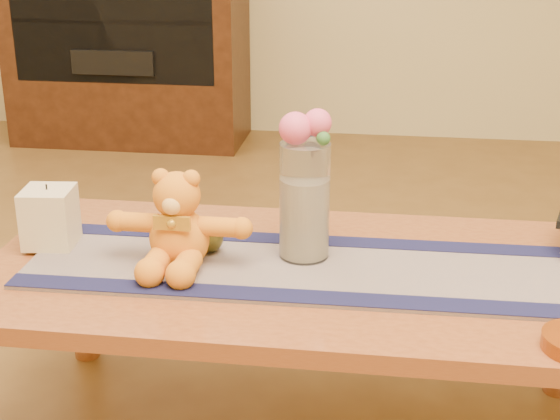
# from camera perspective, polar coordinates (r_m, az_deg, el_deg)

# --- Properties ---
(coffee_table_top) EXTENTS (1.40, 0.70, 0.04)m
(coffee_table_top) POSITION_cam_1_polar(r_m,az_deg,el_deg) (1.77, 1.61, -4.63)
(coffee_table_top) COLOR brown
(coffee_table_top) RESTS_ON floor
(table_leg_bl) EXTENTS (0.07, 0.07, 0.41)m
(table_leg_bl) POSITION_cam_1_polar(r_m,az_deg,el_deg) (2.27, -13.92, -5.54)
(table_leg_bl) COLOR brown
(table_leg_bl) RESTS_ON floor
(persian_runner) EXTENTS (1.20, 0.37, 0.01)m
(persian_runner) POSITION_cam_1_polar(r_m,az_deg,el_deg) (1.74, 1.63, -4.13)
(persian_runner) COLOR #181843
(persian_runner) RESTS_ON coffee_table_top
(runner_border_near) EXTENTS (1.20, 0.08, 0.00)m
(runner_border_near) POSITION_cam_1_polar(r_m,az_deg,el_deg) (1.61, 1.12, -6.13)
(runner_border_near) COLOR #121438
(runner_border_near) RESTS_ON persian_runner
(runner_border_far) EXTENTS (1.20, 0.08, 0.00)m
(runner_border_far) POSITION_cam_1_polar(r_m,az_deg,el_deg) (1.87, 2.08, -2.14)
(runner_border_far) COLOR #121438
(runner_border_far) RESTS_ON persian_runner
(teddy_bear) EXTENTS (0.30, 0.25, 0.20)m
(teddy_bear) POSITION_cam_1_polar(r_m,az_deg,el_deg) (1.74, -7.22, -0.66)
(teddy_bear) COLOR orange
(teddy_bear) RESTS_ON persian_runner
(pillar_candle) EXTENTS (0.12, 0.12, 0.13)m
(pillar_candle) POSITION_cam_1_polar(r_m,az_deg,el_deg) (1.90, -16.05, -0.47)
(pillar_candle) COLOR beige
(pillar_candle) RESTS_ON persian_runner
(candle_wick) EXTENTS (0.00, 0.00, 0.01)m
(candle_wick) POSITION_cam_1_polar(r_m,az_deg,el_deg) (1.88, -16.27, 1.59)
(candle_wick) COLOR black
(candle_wick) RESTS_ON pillar_candle
(glass_vase) EXTENTS (0.11, 0.11, 0.26)m
(glass_vase) POSITION_cam_1_polar(r_m,az_deg,el_deg) (1.74, 1.76, 0.64)
(glass_vase) COLOR silver
(glass_vase) RESTS_ON persian_runner
(potpourri_fill) EXTENTS (0.09, 0.09, 0.18)m
(potpourri_fill) POSITION_cam_1_polar(r_m,az_deg,el_deg) (1.76, 1.74, -0.55)
(potpourri_fill) COLOR beige
(potpourri_fill) RESTS_ON glass_vase
(rose_left) EXTENTS (0.07, 0.07, 0.07)m
(rose_left) POSITION_cam_1_polar(r_m,az_deg,el_deg) (1.69, 1.10, 5.83)
(rose_left) COLOR #E5517B
(rose_left) RESTS_ON glass_vase
(rose_right) EXTENTS (0.06, 0.06, 0.06)m
(rose_right) POSITION_cam_1_polar(r_m,az_deg,el_deg) (1.69, 2.68, 6.22)
(rose_right) COLOR #E5517B
(rose_right) RESTS_ON glass_vase
(blue_flower_back) EXTENTS (0.04, 0.04, 0.04)m
(blue_flower_back) POSITION_cam_1_polar(r_m,az_deg,el_deg) (1.73, 2.27, 5.94)
(blue_flower_back) COLOR #4E5AA9
(blue_flower_back) RESTS_ON glass_vase
(blue_flower_side) EXTENTS (0.04, 0.04, 0.04)m
(blue_flower_side) POSITION_cam_1_polar(r_m,az_deg,el_deg) (1.72, 0.89, 5.61)
(blue_flower_side) COLOR #4E5AA9
(blue_flower_side) RESTS_ON glass_vase
(leaf_sprig) EXTENTS (0.03, 0.03, 0.03)m
(leaf_sprig) POSITION_cam_1_polar(r_m,az_deg,el_deg) (1.68, 3.10, 5.10)
(leaf_sprig) COLOR #33662D
(leaf_sprig) RESTS_ON glass_vase
(bronze_ball) EXTENTS (0.09, 0.09, 0.07)m
(bronze_ball) POSITION_cam_1_polar(r_m,az_deg,el_deg) (1.81, -5.09, -1.98)
(bronze_ball) COLOR #464217
(bronze_ball) RESTS_ON persian_runner
(media_cabinet) EXTENTS (1.20, 0.50, 1.10)m
(media_cabinet) POSITION_cam_1_polar(r_m,az_deg,el_deg) (4.34, -10.76, 12.00)
(media_cabinet) COLOR black
(media_cabinet) RESTS_ON floor
(cabinet_cavity) EXTENTS (1.02, 0.03, 0.61)m
(cabinet_cavity) POSITION_cam_1_polar(r_m,az_deg,el_deg) (4.10, -11.91, 12.98)
(cabinet_cavity) COLOR black
(cabinet_cavity) RESTS_ON media_cabinet
(cabinet_shelf) EXTENTS (1.02, 0.20, 0.02)m
(cabinet_shelf) POSITION_cam_1_polar(r_m,az_deg,el_deg) (4.18, -11.52, 13.15)
(cabinet_shelf) COLOR black
(cabinet_shelf) RESTS_ON media_cabinet
(stereo_lower) EXTENTS (0.42, 0.28, 0.12)m
(stereo_lower) POSITION_cam_1_polar(r_m,az_deg,el_deg) (4.23, -11.24, 10.54)
(stereo_lower) COLOR black
(stereo_lower) RESTS_ON media_cabinet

